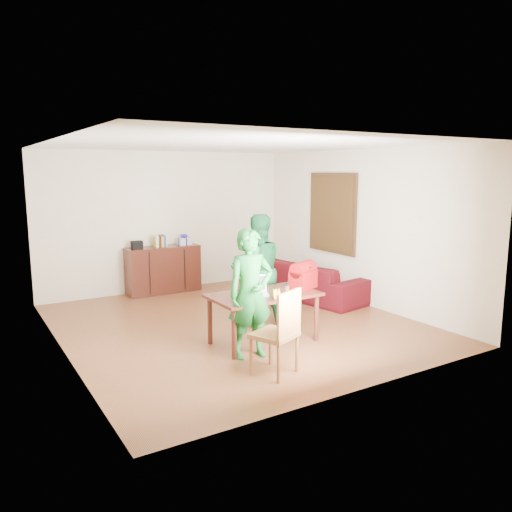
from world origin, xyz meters
TOP-DOWN VIEW (x-y plane):
  - room at (0.01, 0.13)m, footprint 5.20×5.70m
  - table at (-0.08, -0.92)m, footprint 1.47×0.84m
  - chair at (-0.55, -1.91)m, footprint 0.59×0.58m
  - person_near at (-0.50, -1.28)m, footprint 0.65×0.47m
  - person_far at (0.28, -0.18)m, footprint 0.95×0.82m
  - laptop at (-0.22, -0.93)m, footprint 0.41×0.36m
  - bananas at (-0.10, -1.27)m, footprint 0.16×0.11m
  - bottle at (0.05, -1.28)m, footprint 0.08×0.08m
  - red_bag at (0.55, -0.96)m, footprint 0.47×0.38m
  - sofa at (1.95, 0.73)m, footprint 1.29×2.43m

SIDE VIEW (x-z plane):
  - chair at x=-0.55m, z-range -0.21..0.80m
  - sofa at x=1.95m, z-range 0.00..0.67m
  - table at x=-0.08m, z-range 0.26..0.95m
  - bananas at x=-0.10m, z-range 0.69..0.74m
  - laptop at x=-0.22m, z-range 0.61..0.85m
  - bottle at x=0.05m, z-range 0.69..0.87m
  - person_near at x=-0.50m, z-range 0.00..1.63m
  - red_bag at x=0.55m, z-range 0.69..0.99m
  - person_far at x=0.28m, z-range 0.00..1.69m
  - room at x=0.01m, z-range -0.14..2.76m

